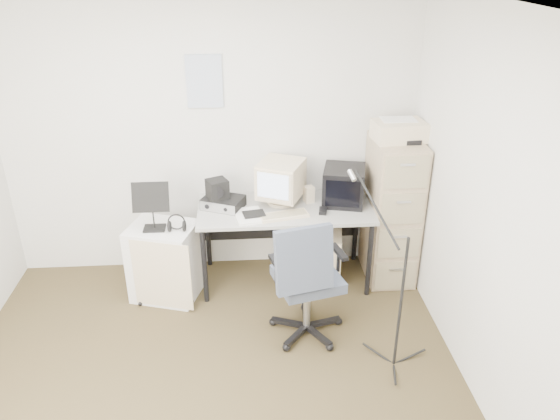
{
  "coord_description": "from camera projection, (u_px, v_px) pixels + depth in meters",
  "views": [
    {
      "loc": [
        0.28,
        -2.78,
        2.78
      ],
      "look_at": [
        0.55,
        0.95,
        0.95
      ],
      "focal_mm": 35.0,
      "sensor_mm": 36.0,
      "label": 1
    }
  ],
  "objects": [
    {
      "name": "floor",
      "position": [
        209.0,
        400.0,
        3.69
      ],
      "size": [
        3.6,
        3.6,
        0.01
      ],
      "primitive_type": "cube",
      "color": "#433A23",
      "rests_on": "ground"
    },
    {
      "name": "ceiling",
      "position": [
        179.0,
        9.0,
        2.59
      ],
      "size": [
        3.6,
        3.6,
        0.01
      ],
      "primitive_type": "cube",
      "color": "white",
      "rests_on": "ground"
    },
    {
      "name": "wall_back",
      "position": [
        210.0,
        138.0,
        4.75
      ],
      "size": [
        3.6,
        0.02,
        2.5
      ],
      "primitive_type": "cube",
      "color": "silver",
      "rests_on": "ground"
    },
    {
      "name": "wall_right",
      "position": [
        500.0,
        228.0,
        3.26
      ],
      "size": [
        0.02,
        3.6,
        2.5
      ],
      "primitive_type": "cube",
      "color": "silver",
      "rests_on": "ground"
    },
    {
      "name": "wall_calendar",
      "position": [
        204.0,
        81.0,
        4.52
      ],
      "size": [
        0.3,
        0.02,
        0.44
      ],
      "primitive_type": "cube",
      "color": "white",
      "rests_on": "wall_back"
    },
    {
      "name": "filing_cabinet",
      "position": [
        391.0,
        210.0,
        4.83
      ],
      "size": [
        0.4,
        0.6,
        1.3
      ],
      "primitive_type": "cube",
      "color": "tan",
      "rests_on": "floor"
    },
    {
      "name": "printer",
      "position": [
        399.0,
        131.0,
        4.52
      ],
      "size": [
        0.45,
        0.33,
        0.16
      ],
      "primitive_type": "cube",
      "rotation": [
        0.0,
        0.0,
        0.1
      ],
      "color": "beige",
      "rests_on": "filing_cabinet"
    },
    {
      "name": "desk",
      "position": [
        285.0,
        244.0,
        4.87
      ],
      "size": [
        1.5,
        0.7,
        0.73
      ],
      "primitive_type": "cube",
      "color": "#999A96",
      "rests_on": "floor"
    },
    {
      "name": "crt_monitor",
      "position": [
        281.0,
        183.0,
        4.71
      ],
      "size": [
        0.47,
        0.48,
        0.38
      ],
      "primitive_type": "cube",
      "rotation": [
        0.0,
        0.0,
        -0.42
      ],
      "color": "beige",
      "rests_on": "desk"
    },
    {
      "name": "crt_tv",
      "position": [
        344.0,
        185.0,
        4.74
      ],
      "size": [
        0.42,
        0.44,
        0.32
      ],
      "primitive_type": "cube",
      "rotation": [
        0.0,
        0.0,
        -0.23
      ],
      "color": "black",
      "rests_on": "desk"
    },
    {
      "name": "desk_speaker",
      "position": [
        309.0,
        194.0,
        4.77
      ],
      "size": [
        0.1,
        0.1,
        0.15
      ],
      "primitive_type": "cube",
      "rotation": [
        0.0,
        0.0,
        0.29
      ],
      "color": "beige",
      "rests_on": "desk"
    },
    {
      "name": "keyboard",
      "position": [
        284.0,
        216.0,
        4.54
      ],
      "size": [
        0.43,
        0.23,
        0.02
      ],
      "primitive_type": "cube",
      "rotation": [
        0.0,
        0.0,
        0.23
      ],
      "color": "beige",
      "rests_on": "desk"
    },
    {
      "name": "mouse",
      "position": [
        323.0,
        211.0,
        4.61
      ],
      "size": [
        0.08,
        0.12,
        0.03
      ],
      "primitive_type": "cube",
      "rotation": [
        0.0,
        0.0,
        -0.18
      ],
      "color": "black",
      "rests_on": "desk"
    },
    {
      "name": "radio_receiver",
      "position": [
        223.0,
        202.0,
        4.68
      ],
      "size": [
        0.4,
        0.35,
        0.1
      ],
      "primitive_type": "cube",
      "rotation": [
        0.0,
        0.0,
        -0.41
      ],
      "color": "black",
      "rests_on": "desk"
    },
    {
      "name": "radio_speaker",
      "position": [
        217.0,
        189.0,
        4.62
      ],
      "size": [
        0.21,
        0.21,
        0.16
      ],
      "primitive_type": "cube",
      "rotation": [
        0.0,
        0.0,
        0.42
      ],
      "color": "black",
      "rests_on": "radio_receiver"
    },
    {
      "name": "papers",
      "position": [
        249.0,
        216.0,
        4.54
      ],
      "size": [
        0.27,
        0.34,
        0.02
      ],
      "primitive_type": "cube",
      "rotation": [
        0.0,
        0.0,
        0.18
      ],
      "color": "white",
      "rests_on": "desk"
    },
    {
      "name": "pc_tower",
      "position": [
        329.0,
        252.0,
        5.0
      ],
      "size": [
        0.3,
        0.52,
        0.46
      ],
      "primitive_type": "cube",
      "rotation": [
        0.0,
        0.0,
        -0.16
      ],
      "color": "beige",
      "rests_on": "floor"
    },
    {
      "name": "office_chair",
      "position": [
        308.0,
        277.0,
        4.11
      ],
      "size": [
        0.73,
        0.73,
        1.04
      ],
      "primitive_type": "cube",
      "rotation": [
        0.0,
        0.0,
        0.26
      ],
      "color": "#3C4458",
      "rests_on": "floor"
    },
    {
      "name": "side_cart",
      "position": [
        165.0,
        261.0,
        4.67
      ],
      "size": [
        0.64,
        0.57,
        0.67
      ],
      "primitive_type": "cube",
      "rotation": [
        0.0,
        0.0,
        -0.29
      ],
      "color": "silver",
      "rests_on": "floor"
    },
    {
      "name": "music_stand",
      "position": [
        152.0,
        206.0,
        4.39
      ],
      "size": [
        0.3,
        0.16,
        0.43
      ],
      "primitive_type": "cube",
      "rotation": [
        0.0,
        0.0,
        0.02
      ],
      "color": "black",
      "rests_on": "side_cart"
    },
    {
      "name": "headphones",
      "position": [
        177.0,
        225.0,
        4.44
      ],
      "size": [
        0.18,
        0.18,
        0.03
      ],
      "primitive_type": "torus",
      "rotation": [
        0.0,
        0.0,
        -0.12
      ],
      "color": "black",
      "rests_on": "side_cart"
    },
    {
      "name": "mic_stand",
      "position": [
        403.0,
        285.0,
        3.71
      ],
      "size": [
        0.03,
        0.03,
        1.38
      ],
      "primitive_type": "cylinder",
      "rotation": [
        0.0,
        0.0,
        1.91
      ],
      "color": "black",
      "rests_on": "floor"
    }
  ]
}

